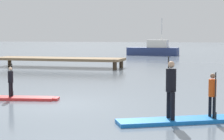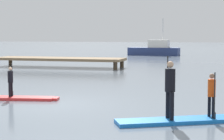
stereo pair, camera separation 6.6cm
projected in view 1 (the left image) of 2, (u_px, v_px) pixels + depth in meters
ground_plane at (52, 104)px, 13.79m from camera, size 240.00×240.00×0.00m
paddleboard_near at (11, 98)px, 14.65m from camera, size 3.53×1.17×0.10m
paddler_child_solo at (11, 80)px, 14.60m from camera, size 0.22×0.38×1.20m
paddleboard_far at (182, 120)px, 10.83m from camera, size 3.46×2.17×0.10m
paddler_adult at (171, 86)px, 10.69m from camera, size 0.37×0.45×1.67m
paddler_child_front at (213, 93)px, 10.93m from camera, size 0.28×0.38×1.24m
fishing_boat_green_midground at (154, 50)px, 46.64m from camera, size 5.96×2.15×4.27m
floating_dock at (58, 59)px, 29.26m from camera, size 9.50×2.47×0.70m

